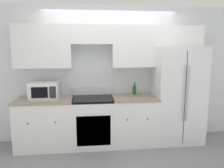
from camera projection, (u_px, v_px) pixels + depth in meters
ground_plane at (114, 151)px, 3.88m from camera, size 12.00×12.00×0.00m
wall_back at (111, 63)px, 4.20m from camera, size 8.00×0.39×2.60m
lower_cabinets_left at (45, 123)px, 3.97m from camera, size 1.02×0.64×0.90m
lower_cabinets_right at (134, 120)px, 4.15m from camera, size 0.83×0.64×0.90m
oven_range at (93, 121)px, 4.06m from camera, size 0.74×0.65×1.06m
refrigerator at (177, 94)px, 4.23m from camera, size 0.90×0.77×1.83m
microwave at (44, 90)px, 3.94m from camera, size 0.50×0.42×0.29m
bottle at (135, 90)px, 4.25m from camera, size 0.07×0.07×0.24m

